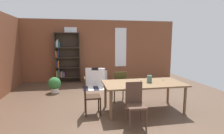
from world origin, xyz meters
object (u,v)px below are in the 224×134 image
at_px(dining_chair_far_left, 119,85).
at_px(dining_chair_near_left, 135,102).
at_px(dining_chair_head_left, 89,95).
at_px(potted_plant_by_shelf, 54,84).
at_px(bookshelf_tall, 66,58).
at_px(vase_on_table, 149,79).
at_px(armchair_white, 97,78).
at_px(dining_table, 143,85).

xyz_separation_m(dining_chair_far_left, dining_chair_near_left, (0.00, -1.53, 0.00)).
relative_size(dining_chair_head_left, potted_plant_by_shelf, 1.68).
bearing_deg(dining_chair_head_left, bookshelf_tall, 102.10).
distance_m(dining_chair_head_left, bookshelf_tall, 3.99).
height_order(vase_on_table, dining_chair_far_left, dining_chair_far_left).
xyz_separation_m(dining_chair_head_left, dining_chair_near_left, (0.96, -0.76, 0.00)).
xyz_separation_m(bookshelf_tall, armchair_white, (1.32, -0.72, -0.82)).
bearing_deg(dining_table, armchair_white, 106.65).
bearing_deg(dining_table, dining_chair_head_left, -179.95).
bearing_deg(dining_table, bookshelf_tall, 120.38).
height_order(dining_table, bookshelf_tall, bookshelf_tall).
distance_m(dining_table, potted_plant_by_shelf, 3.39).
height_order(armchair_white, potted_plant_by_shelf, armchair_white).
height_order(dining_table, dining_chair_near_left, dining_chair_near_left).
relative_size(dining_chair_far_left, dining_chair_head_left, 1.00).
distance_m(dining_table, dining_chair_head_left, 1.44).
bearing_deg(bookshelf_tall, dining_chair_far_left, -60.00).
height_order(dining_chair_head_left, dining_chair_near_left, same).
xyz_separation_m(dining_table, vase_on_table, (0.16, 0.00, 0.16)).
relative_size(vase_on_table, armchair_white, 0.19).
distance_m(dining_table, bookshelf_tall, 4.49).
bearing_deg(vase_on_table, dining_table, 180.00).
bearing_deg(vase_on_table, bookshelf_tall, 122.17).
bearing_deg(armchair_white, dining_chair_far_left, -78.97).
bearing_deg(vase_on_table, dining_chair_far_left, 129.94).
xyz_separation_m(dining_chair_far_left, armchair_white, (-0.46, 2.37, -0.23)).
bearing_deg(dining_table, dining_chair_near_left, -121.79).
distance_m(dining_chair_far_left, bookshelf_tall, 3.62).
distance_m(dining_chair_far_left, dining_chair_head_left, 1.23).
height_order(bookshelf_tall, armchair_white, bookshelf_tall).
relative_size(vase_on_table, dining_chair_far_left, 0.20).
relative_size(dining_table, bookshelf_tall, 0.95).
bearing_deg(dining_chair_far_left, potted_plant_by_shelf, 146.04).
bearing_deg(potted_plant_by_shelf, vase_on_table, -38.50).
distance_m(vase_on_table, potted_plant_by_shelf, 3.53).
distance_m(dining_chair_far_left, armchair_white, 2.43).
bearing_deg(bookshelf_tall, potted_plant_by_shelf, -100.38).
xyz_separation_m(vase_on_table, potted_plant_by_shelf, (-2.73, 2.17, -0.54)).
distance_m(vase_on_table, armchair_white, 3.38).
bearing_deg(dining_chair_far_left, dining_chair_head_left, -141.29).
relative_size(vase_on_table, dining_chair_near_left, 0.20).
bearing_deg(potted_plant_by_shelf, dining_chair_head_left, -62.45).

